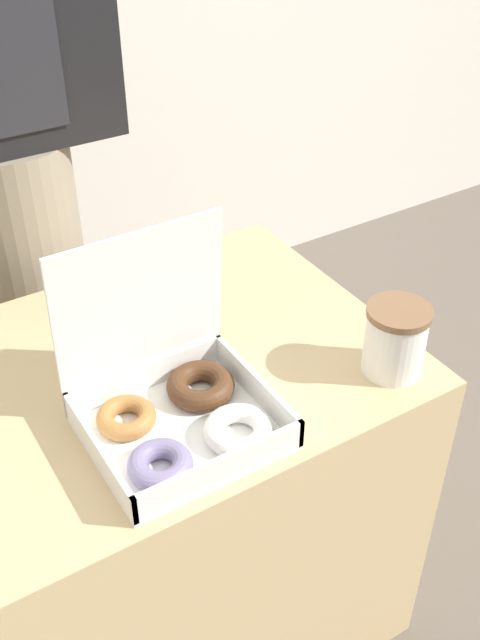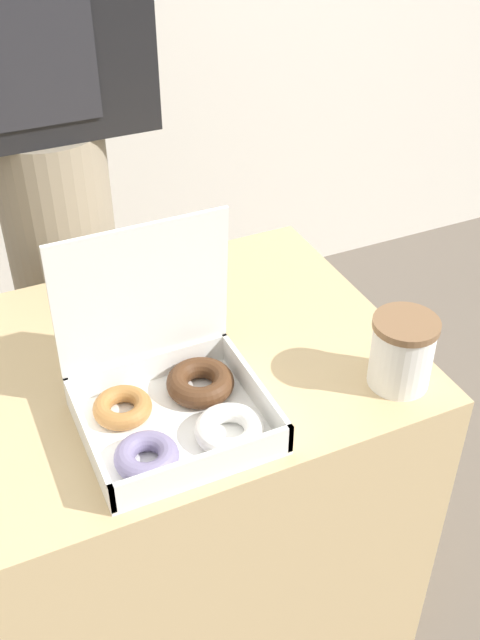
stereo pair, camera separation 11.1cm
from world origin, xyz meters
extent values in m
plane|color=#665B51|center=(0.00, 0.00, 0.00)|extent=(14.00, 14.00, 0.00)
cube|color=tan|center=(0.00, 0.00, 0.36)|extent=(0.84, 0.62, 0.71)
cube|color=white|center=(-0.03, -0.17, 0.72)|extent=(0.27, 0.24, 0.01)
cube|color=white|center=(-0.16, -0.17, 0.74)|extent=(0.01, 0.24, 0.05)
cube|color=white|center=(0.10, -0.17, 0.74)|extent=(0.01, 0.24, 0.05)
cube|color=white|center=(-0.03, -0.28, 0.74)|extent=(0.27, 0.01, 0.05)
cube|color=white|center=(-0.03, -0.05, 0.74)|extent=(0.27, 0.01, 0.05)
cube|color=white|center=(-0.03, -0.06, 0.89)|extent=(0.27, 0.02, 0.24)
torus|color=slate|center=(-0.09, -0.22, 0.74)|extent=(0.11, 0.11, 0.03)
torus|color=#A87038|center=(-0.09, -0.11, 0.73)|extent=(0.13, 0.13, 0.03)
torus|color=white|center=(0.03, -0.22, 0.74)|extent=(0.14, 0.14, 0.03)
torus|color=#4C2D19|center=(0.03, -0.11, 0.74)|extent=(0.14, 0.14, 0.03)
cylinder|color=white|center=(0.34, -0.22, 0.77)|extent=(0.10, 0.10, 0.11)
cylinder|color=brown|center=(0.34, -0.22, 0.83)|extent=(0.11, 0.11, 0.01)
cylinder|color=gray|center=(-0.04, 0.50, 0.47)|extent=(0.24, 0.24, 0.94)
cube|color=#232328|center=(-0.04, 0.40, 1.18)|extent=(0.19, 0.01, 0.38)
camera|label=1|loc=(-0.38, -0.89, 1.52)|focal=42.00mm
camera|label=2|loc=(-0.28, -0.95, 1.52)|focal=42.00mm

